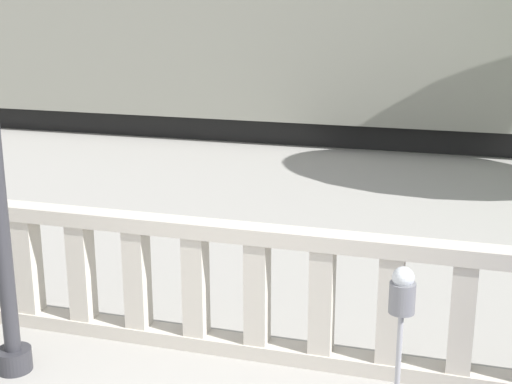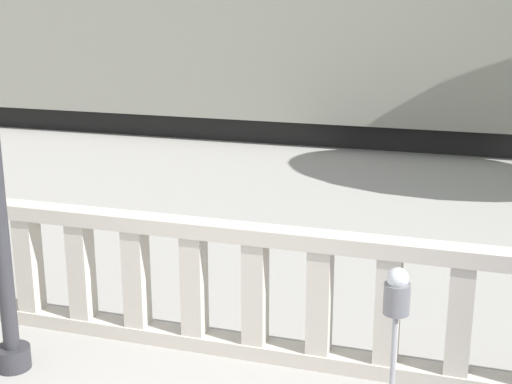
{
  "view_description": "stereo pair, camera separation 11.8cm",
  "coord_description": "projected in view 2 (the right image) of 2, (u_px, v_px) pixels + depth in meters",
  "views": [
    {
      "loc": [
        1.38,
        -2.93,
        3.16
      ],
      "look_at": [
        -0.6,
        3.71,
        1.26
      ],
      "focal_mm": 50.0,
      "sensor_mm": 36.0,
      "label": 1
    },
    {
      "loc": [
        1.5,
        -2.89,
        3.16
      ],
      "look_at": [
        -0.6,
        3.71,
        1.26
      ],
      "focal_mm": 50.0,
      "sensor_mm": 36.0,
      "label": 2
    }
  ],
  "objects": [
    {
      "name": "balustrade",
      "position": [
        287.0,
        297.0,
        6.26
      ],
      "size": [
        13.0,
        0.24,
        1.24
      ],
      "color": "#BCB5A8",
      "rests_on": "ground"
    },
    {
      "name": "parking_meter",
      "position": [
        396.0,
        304.0,
        4.9
      ],
      "size": [
        0.18,
        0.18,
        1.39
      ],
      "color": "#99999E",
      "rests_on": "ground"
    }
  ]
}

